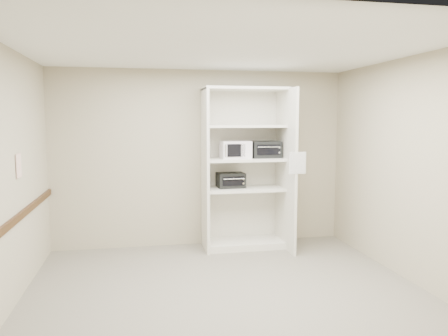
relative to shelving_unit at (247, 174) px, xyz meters
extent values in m
cube|color=#686558|center=(-0.67, -1.70, -1.13)|extent=(4.50, 4.00, 0.01)
cube|color=white|center=(-0.67, -1.70, 1.57)|extent=(4.50, 4.00, 0.01)
cube|color=tan|center=(-0.67, 0.30, 0.22)|extent=(4.50, 0.02, 2.70)
cube|color=tan|center=(-0.67, -3.70, 0.22)|extent=(4.50, 0.02, 2.70)
cube|color=tan|center=(-2.92, -1.70, 0.22)|extent=(0.02, 4.00, 2.70)
cube|color=tan|center=(1.58, -1.70, 0.22)|extent=(0.02, 4.00, 2.70)
cube|color=silver|center=(-0.65, -0.02, 0.07)|extent=(0.04, 0.60, 2.40)
cube|color=silver|center=(0.55, -0.17, 0.07)|extent=(0.04, 0.90, 2.40)
cube|color=silver|center=(-0.05, 0.28, 0.07)|extent=(1.24, 0.02, 2.40)
cube|color=silver|center=(-0.05, 0.00, -1.08)|extent=(1.16, 0.56, 0.10)
cube|color=silver|center=(-0.05, 0.00, -0.23)|extent=(1.16, 0.56, 0.04)
cube|color=silver|center=(-0.05, 0.00, 0.22)|extent=(1.16, 0.56, 0.04)
cube|color=silver|center=(-0.05, 0.00, 0.72)|extent=(1.16, 0.56, 0.04)
cube|color=silver|center=(-0.05, 0.00, 1.27)|extent=(1.24, 0.60, 0.04)
cube|color=white|center=(-0.19, 0.00, 0.37)|extent=(0.44, 0.34, 0.26)
cube|color=black|center=(0.28, 0.02, 0.37)|extent=(0.45, 0.35, 0.25)
cube|color=black|center=(-0.24, 0.05, -0.10)|extent=(0.42, 0.32, 0.22)
cube|color=white|center=(0.57, -0.63, 0.21)|extent=(0.24, 0.01, 0.30)
cube|color=#331D0A|center=(-2.89, -1.70, -0.23)|extent=(0.04, 3.98, 0.08)
cube|color=white|center=(-2.90, -1.28, 0.31)|extent=(0.01, 0.19, 0.26)
camera|label=1|loc=(-1.61, -6.38, 0.81)|focal=35.00mm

